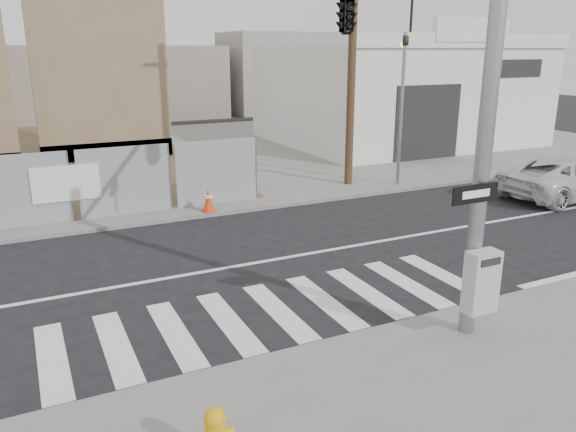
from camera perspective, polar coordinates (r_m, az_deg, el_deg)
name	(u,v)px	position (r m, az deg, el deg)	size (l,w,h in m)	color
ground	(232,267)	(12.92, -5.67, -5.18)	(100.00, 100.00, 0.00)	black
sidewalk_far	(121,160)	(26.05, -16.56, 5.49)	(50.00, 20.00, 0.12)	slate
signal_pole	(385,49)	(11.34, 9.87, 16.38)	(0.96, 5.87, 7.00)	gray
far_signal_pole	(403,89)	(20.00, 11.56, 12.57)	(0.16, 0.20, 5.60)	gray
concrete_wall_right	(102,83)	(25.67, -18.33, 12.67)	(5.50, 1.30, 8.00)	brown
auto_shop	(397,94)	(30.33, 10.98, 12.08)	(12.00, 10.20, 5.95)	silver
utility_pole_right	(353,36)	(19.85, 6.59, 17.74)	(1.60, 0.28, 10.00)	#4B3623
suv	(567,177)	(20.89, 26.50, 3.55)	(2.27, 4.92, 1.37)	silver
traffic_cone_c	(24,210)	(17.34, -25.27, 0.58)	(0.46, 0.46, 0.71)	orange
traffic_cone_d	(208,200)	(16.83, -8.10, 1.61)	(0.44, 0.44, 0.72)	#EE340C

